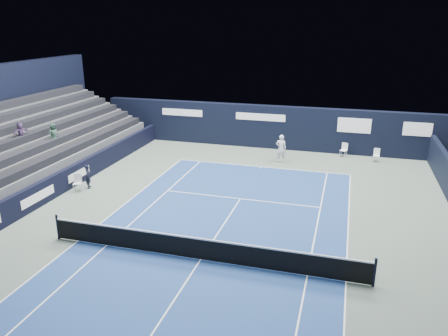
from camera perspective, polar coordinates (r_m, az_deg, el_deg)
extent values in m
plane|color=#516055|center=(19.05, -1.09, -8.96)|extent=(48.00, 48.00, 0.00)
cube|color=navy|center=(17.39, -3.08, -11.88)|extent=(10.97, 23.77, 0.01)
cube|color=white|center=(30.93, 15.34, 2.22)|extent=(0.53, 0.52, 0.04)
cube|color=white|center=(31.03, 15.51, 2.75)|extent=(0.40, 0.17, 0.50)
cylinder|color=white|center=(31.08, 15.72, 1.85)|extent=(0.02, 0.02, 0.44)
cylinder|color=white|center=(31.20, 15.12, 1.96)|extent=(0.02, 0.02, 0.44)
cylinder|color=white|center=(30.77, 15.49, 1.70)|extent=(0.02, 0.02, 0.44)
cylinder|color=white|center=(30.90, 14.88, 1.82)|extent=(0.02, 0.02, 0.44)
cube|color=white|center=(31.02, 15.53, 2.90)|extent=(0.34, 0.19, 0.32)
cube|color=white|center=(30.42, 19.28, 1.51)|extent=(0.42, 0.40, 0.04)
cube|color=white|center=(30.52, 19.34, 2.05)|extent=(0.40, 0.06, 0.47)
cylinder|color=white|center=(30.63, 19.56, 1.19)|extent=(0.02, 0.02, 0.41)
cylinder|color=white|center=(30.63, 18.93, 1.26)|extent=(0.02, 0.02, 0.41)
cylinder|color=white|center=(30.32, 19.55, 1.02)|extent=(0.02, 0.02, 0.41)
cylinder|color=white|center=(30.32, 18.91, 1.09)|extent=(0.02, 0.02, 0.41)
cube|color=silver|center=(25.06, -18.61, -1.94)|extent=(0.52, 0.50, 0.04)
cube|color=silver|center=(25.14, -18.55, -1.24)|extent=(0.41, 0.15, 0.50)
cylinder|color=silver|center=(25.23, -18.06, -2.27)|extent=(0.02, 0.02, 0.44)
cylinder|color=silver|center=(25.33, -18.84, -2.27)|extent=(0.02, 0.02, 0.44)
cylinder|color=silver|center=(24.93, -18.28, -2.55)|extent=(0.02, 0.02, 0.44)
cylinder|color=silver|center=(25.04, -19.06, -2.54)|extent=(0.02, 0.02, 0.44)
imported|color=black|center=(25.27, -17.31, -1.06)|extent=(0.50, 0.58, 1.35)
cube|color=white|center=(27.91, 4.88, 0.16)|extent=(10.97, 0.06, 0.00)
cube|color=white|center=(16.65, 15.65, -14.10)|extent=(0.06, 23.77, 0.00)
cube|color=white|center=(19.68, -18.55, -9.03)|extent=(0.06, 23.77, 0.00)
cube|color=white|center=(16.67, 10.82, -13.66)|extent=(0.06, 23.77, 0.00)
cube|color=white|center=(18.99, -15.08, -9.73)|extent=(0.06, 23.77, 0.00)
cube|color=white|center=(22.89, 2.15, -4.03)|extent=(8.23, 0.06, 0.00)
cube|color=white|center=(17.39, -3.08, -11.86)|extent=(0.06, 12.80, 0.00)
cube|color=white|center=(27.77, 4.82, 0.07)|extent=(0.06, 0.30, 0.00)
cylinder|color=black|center=(16.42, 19.08, -12.76)|extent=(0.10, 0.10, 1.10)
cylinder|color=black|center=(19.96, -20.90, -7.18)|extent=(0.10, 0.10, 1.10)
cube|color=black|center=(17.16, -3.10, -10.56)|extent=(12.80, 0.03, 0.86)
cube|color=white|center=(16.95, -3.13, -9.24)|extent=(12.80, 0.05, 0.06)
cube|color=black|center=(31.87, 6.61, 5.32)|extent=(26.00, 0.60, 3.10)
cube|color=silver|center=(33.24, -5.50, 7.23)|extent=(3.20, 0.02, 0.50)
cube|color=silver|center=(31.57, 4.76, 6.65)|extent=(3.60, 0.02, 0.50)
cube|color=silver|center=(31.04, 16.64, 5.34)|extent=(2.20, 0.02, 1.00)
cube|color=silver|center=(31.36, 23.96, 4.64)|extent=(1.80, 0.02, 0.90)
cube|color=black|center=(26.14, -18.70, -0.72)|extent=(0.30, 22.00, 1.20)
cube|color=silver|center=(23.45, -23.11, -3.47)|extent=(0.02, 2.40, 0.45)
cube|color=silver|center=(26.04, -18.39, -0.76)|extent=(0.02, 2.00, 0.45)
cube|color=#49494C|center=(27.18, -18.63, 0.51)|extent=(0.90, 16.00, 1.65)
cube|color=#434346|center=(27.62, -20.22, 1.11)|extent=(0.90, 16.00, 2.10)
cube|color=#474749|center=(28.09, -21.76, 1.69)|extent=(0.90, 16.00, 2.55)
cube|color=#49494C|center=(28.59, -23.25, 2.25)|extent=(0.90, 16.00, 3.00)
cube|color=#4C4C4F|center=(29.10, -24.69, 2.79)|extent=(0.90, 16.00, 3.45)
cube|color=#49494C|center=(29.63, -26.08, 3.30)|extent=(0.90, 16.00, 3.90)
cube|color=black|center=(26.89, -18.85, 2.59)|extent=(0.63, 15.20, 0.40)
cube|color=black|center=(27.30, -20.51, 3.61)|extent=(0.63, 15.20, 0.40)
cube|color=black|center=(27.73, -22.12, 4.60)|extent=(0.63, 15.20, 0.40)
cube|color=black|center=(28.20, -23.69, 5.56)|extent=(0.63, 15.20, 0.40)
cube|color=black|center=(28.69, -25.20, 6.48)|extent=(0.63, 15.20, 0.40)
cube|color=black|center=(29.21, -26.68, 7.36)|extent=(0.63, 15.20, 0.40)
imported|color=#2A4738|center=(26.73, -21.37, 4.13)|extent=(0.56, 0.69, 1.23)
imported|color=#4E3561|center=(26.08, -25.01, 4.24)|extent=(0.49, 1.10, 1.14)
imported|color=white|center=(28.83, 7.45, 2.56)|extent=(0.71, 0.50, 1.84)
cylinder|color=black|center=(28.53, 7.07, 2.68)|extent=(0.03, 0.29, 0.13)
torus|color=black|center=(28.27, 7.00, 2.74)|extent=(0.30, 0.13, 0.29)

